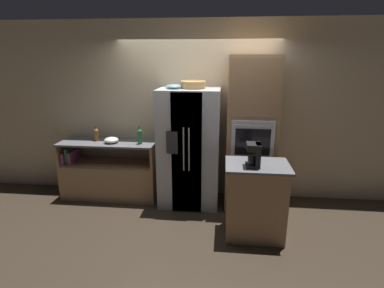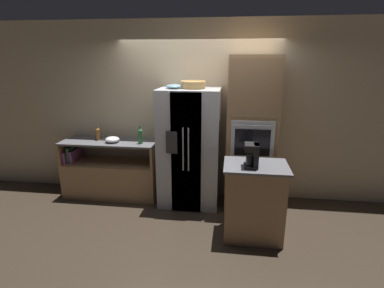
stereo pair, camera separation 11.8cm
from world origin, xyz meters
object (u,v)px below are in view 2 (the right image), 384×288
Objects in this scene: wicker_basket at (193,84)px; fruit_bowl at (174,86)px; refrigerator at (189,148)px; bottle_short at (140,136)px; mixing_bowl at (112,140)px; coffee_maker at (253,154)px; bottle_tall at (98,133)px; wall_oven at (251,134)px.

wicker_basket is 1.52× the size of fruit_bowl.
bottle_short is (-0.77, 0.01, 0.17)m from refrigerator.
fruit_bowl is at bearing -6.04° from bottle_short.
coffee_maker is (2.12, -0.92, 0.14)m from mixing_bowl.
wicker_basket reaches higher than fruit_bowl.
bottle_tall is 0.75m from bottle_short.
refrigerator is at bearing -0.61° from bottle_short.
fruit_bowl is 1.00× the size of bottle_tall.
wall_oven is 1.12m from wicker_basket.
wall_oven is 1.69m from bottle_short.
wall_oven reaches higher than mixing_bowl.
refrigerator is 1.24m from mixing_bowl.
wicker_basket is at bearing 0.16° from mixing_bowl.
fruit_bowl is 1.53m from bottle_tall.
refrigerator is 1.53m from bottle_tall.
wicker_basket is 1.77m from bottle_tall.
bottle_short reaches higher than bottle_tall.
wicker_basket is 1.15m from bottle_short.
wicker_basket reaches higher than mixing_bowl.
wicker_basket is 0.28m from fruit_bowl.
refrigerator is at bearing -177.87° from wall_oven.
bottle_short is (0.74, -0.11, 0.02)m from bottle_tall.
mixing_bowl is at bearing -179.31° from wall_oven.
bottle_tall is at bearing 175.53° from refrigerator.
bottle_tall is at bearing 176.12° from wicker_basket.
bottle_short is at bearing 173.96° from fruit_bowl.
mixing_bowl is (-1.23, 0.01, 0.09)m from refrigerator.
fruit_bowl is 1.57m from coffee_maker.
bottle_short is 0.47m from mixing_bowl.
fruit_bowl is at bearing -3.31° from mixing_bowl.
refrigerator is 0.79m from bottle_short.
coffee_maker is (1.11, -0.86, -0.70)m from fruit_bowl.
fruit_bowl is 0.83× the size of coffee_maker.
refrigerator is 0.95m from wall_oven.
fruit_bowl is 1.08× the size of mixing_bowl.
wall_oven reaches higher than fruit_bowl.
wall_oven is 0.95m from coffee_maker.
wall_oven is at bearing 0.69° from mixing_bowl.
bottle_short is 1.90m from coffee_maker.
bottle_tall is 0.31m from mixing_bowl.
refrigerator is 7.55× the size of fruit_bowl.
coffee_maker reaches higher than mixing_bowl.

